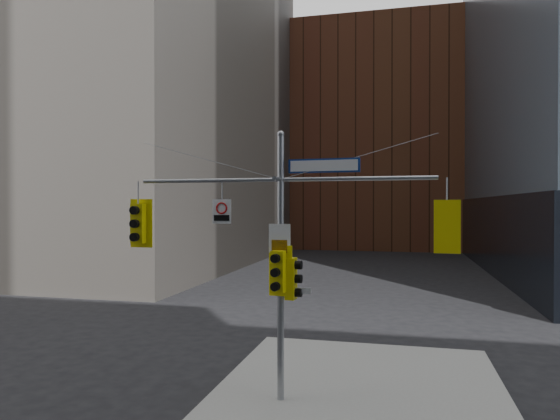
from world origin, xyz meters
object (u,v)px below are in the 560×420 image
at_px(street_sign_blade, 324,166).
at_px(regulatory_sign_arm, 222,211).
at_px(traffic_light_west_arm, 138,223).
at_px(traffic_light_east_arm, 447,226).
at_px(traffic_light_pole_front, 278,272).
at_px(traffic_light_pole_side, 293,279).
at_px(signal_assembly, 281,239).

distance_m(street_sign_blade, regulatory_sign_arm, 3.04).
xyz_separation_m(traffic_light_west_arm, street_sign_blade, (5.34, -0.01, 1.55)).
distance_m(traffic_light_east_arm, traffic_light_pole_front, 4.38).
height_order(traffic_light_pole_side, traffic_light_pole_front, traffic_light_pole_front).
relative_size(signal_assembly, traffic_light_west_arm, 5.72).
xyz_separation_m(traffic_light_pole_side, regulatory_sign_arm, (-1.97, -0.02, 1.79)).
xyz_separation_m(traffic_light_pole_side, street_sign_blade, (0.83, -0.00, 2.97)).
distance_m(traffic_light_pole_side, regulatory_sign_arm, 2.67).
distance_m(traffic_light_west_arm, traffic_light_pole_side, 4.73).
height_order(signal_assembly, regulatory_sign_arm, signal_assembly).
bearing_deg(regulatory_sign_arm, traffic_light_pole_front, -8.13).
xyz_separation_m(traffic_light_pole_side, traffic_light_pole_front, (-0.33, -0.27, 0.21)).
height_order(traffic_light_west_arm, traffic_light_east_arm, traffic_light_west_arm).
bearing_deg(signal_assembly, traffic_light_pole_front, -89.84).
height_order(street_sign_blade, regulatory_sign_arm, street_sign_blade).
relative_size(signal_assembly, traffic_light_pole_front, 5.97).
bearing_deg(traffic_light_pole_side, traffic_light_east_arm, -86.25).
bearing_deg(signal_assembly, traffic_light_east_arm, 0.01).
distance_m(traffic_light_west_arm, regulatory_sign_arm, 2.56).
bearing_deg(traffic_light_east_arm, traffic_light_west_arm, 2.57).
distance_m(traffic_light_pole_side, traffic_light_pole_front, 0.47).
height_order(traffic_light_east_arm, regulatory_sign_arm, regulatory_sign_arm).
height_order(signal_assembly, street_sign_blade, signal_assembly).
bearing_deg(signal_assembly, street_sign_blade, 0.17).
distance_m(traffic_light_west_arm, traffic_light_east_arm, 8.39).
bearing_deg(traffic_light_east_arm, regulatory_sign_arm, 2.86).
distance_m(traffic_light_west_arm, street_sign_blade, 5.56).
distance_m(traffic_light_pole_side, street_sign_blade, 3.08).
relative_size(street_sign_blade, regulatory_sign_arm, 2.85).
relative_size(traffic_light_east_arm, regulatory_sign_arm, 1.96).
distance_m(signal_assembly, street_sign_blade, 2.25).
distance_m(signal_assembly, traffic_light_pole_front, 0.87).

